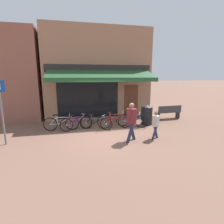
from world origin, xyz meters
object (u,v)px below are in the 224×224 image
pedestrian_adult (131,118)px  bicycle_purple (76,123)px  bicycle_black (96,123)px  bicycle_blue (132,120)px  park_bench (169,112)px  pedestrian_child (156,123)px  litter_bin (147,115)px  parking_sign (1,106)px  bicycle_silver (61,123)px  bicycle_red (115,121)px

pedestrian_adult → bicycle_purple: bearing=125.3°
bicycle_black → bicycle_blue: size_ratio=0.97×
bicycle_purple → park_bench: (5.77, 1.07, 0.10)m
pedestrian_child → bicycle_blue: bearing=95.8°
pedestrian_child → litter_bin: size_ratio=1.10×
bicycle_black → parking_sign: parking_sign is taller
bicycle_blue → bicycle_purple: bearing=-157.5°
bicycle_silver → park_bench: size_ratio=1.08×
bicycle_silver → bicycle_blue: size_ratio=1.08×
parking_sign → park_bench: size_ratio=1.60×
pedestrian_child → park_bench: 3.97m
pedestrian_adult → parking_sign: parking_sign is taller
bicycle_silver → bicycle_black: bearing=-4.6°
bicycle_red → parking_sign: parking_sign is taller
bicycle_black → parking_sign: size_ratio=0.60×
pedestrian_adult → pedestrian_child: pedestrian_adult is taller
bicycle_blue → park_bench: (2.87, 1.21, 0.09)m
bicycle_red → pedestrian_adult: size_ratio=1.11×
bicycle_black → bicycle_red: (0.99, 0.06, 0.04)m
bicycle_purple → bicycle_red: bicycle_red is taller
parking_sign → bicycle_blue: bearing=11.7°
pedestrian_adult → pedestrian_child: size_ratio=1.34×
bicycle_purple → bicycle_blue: bearing=-20.8°
bicycle_silver → pedestrian_child: (4.05, -2.11, 0.36)m
litter_bin → park_bench: bearing=25.0°
pedestrian_child → litter_bin: bearing=68.7°
bicycle_red → pedestrian_adult: pedestrian_adult is taller
bicycle_purple → pedestrian_child: (3.32, -2.04, 0.37)m
bicycle_purple → bicycle_silver: bearing=156.7°
bicycle_black → park_bench: size_ratio=0.97×
pedestrian_adult → park_bench: (3.55, 3.13, -0.53)m
bicycle_red → bicycle_blue: (0.92, -0.06, -0.01)m
pedestrian_adult → park_bench: size_ratio=1.02×
bicycle_black → pedestrian_child: 3.03m
park_bench → bicycle_red: bearing=-166.1°
bicycle_blue → bicycle_silver: bearing=-158.0°
park_bench → pedestrian_child: bearing=-131.2°
bicycle_black → park_bench: 4.93m
bicycle_blue → pedestrian_child: 1.97m
bicycle_purple → pedestrian_adult: bearing=-60.8°
bicycle_blue → parking_sign: size_ratio=0.62×
parking_sign → park_bench: bearing=15.6°
bicycle_black → bicycle_blue: bearing=26.0°
litter_bin → bicycle_purple: bearing=-177.2°
bicycle_silver → parking_sign: 2.78m
bicycle_black → parking_sign: (-3.80, -1.19, 1.23)m
pedestrian_child → bicycle_black: bearing=134.0°
bicycle_blue → litter_bin: litter_bin is taller
park_bench → bicycle_black: bearing=-168.8°
bicycle_red → pedestrian_adult: (0.24, -1.98, 0.60)m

